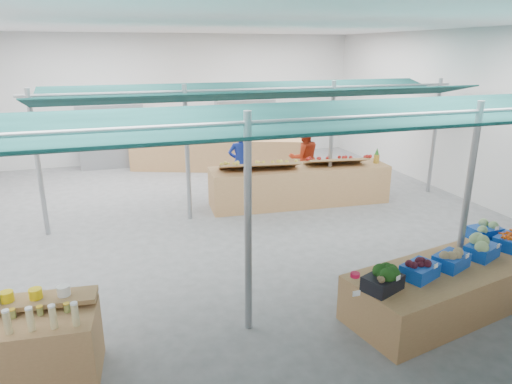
% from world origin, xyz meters
% --- Properties ---
extents(floor, '(13.00, 13.00, 0.00)m').
position_xyz_m(floor, '(0.00, 0.00, 0.00)').
color(floor, '#5E5E60').
rests_on(floor, ground).
extents(hall, '(13.00, 13.00, 13.00)m').
position_xyz_m(hall, '(0.00, 1.44, 2.65)').
color(hall, silver).
rests_on(hall, ground).
extents(pole_grid, '(10.00, 4.60, 3.00)m').
position_xyz_m(pole_grid, '(0.75, -1.75, 1.81)').
color(pole_grid, gray).
rests_on(pole_grid, floor).
extents(awnings, '(9.50, 7.08, 0.30)m').
position_xyz_m(awnings, '(0.75, -1.75, 2.78)').
color(awnings, '#092928').
rests_on(awnings, pole_grid).
extents(back_shelving_left, '(2.00, 0.50, 2.00)m').
position_xyz_m(back_shelving_left, '(-2.50, 6.00, 1.00)').
color(back_shelving_left, '#B23F33').
rests_on(back_shelving_left, floor).
extents(back_shelving_right, '(2.00, 0.50, 2.00)m').
position_xyz_m(back_shelving_right, '(2.00, 6.00, 1.00)').
color(back_shelving_right, '#B23F33').
rests_on(back_shelving_right, floor).
extents(bottle_shelf, '(1.92, 1.28, 1.10)m').
position_xyz_m(bottle_shelf, '(-3.86, -4.18, 0.45)').
color(bottle_shelf, '#9B6E43').
rests_on(bottle_shelf, floor).
extents(veg_counter, '(3.69, 1.82, 0.69)m').
position_xyz_m(veg_counter, '(2.11, -4.43, 0.34)').
color(veg_counter, '#9B6E43').
rests_on(veg_counter, floor).
extents(fruit_counter, '(4.48, 1.39, 0.95)m').
position_xyz_m(fruit_counter, '(1.79, 0.70, 0.47)').
color(fruit_counter, '#9B6E43').
rests_on(fruit_counter, floor).
extents(far_counter, '(5.62, 3.10, 1.01)m').
position_xyz_m(far_counter, '(0.75, 4.70, 0.50)').
color(far_counter, '#9B6E43').
rests_on(far_counter, floor).
extents(vendor_left, '(0.67, 0.47, 1.77)m').
position_xyz_m(vendor_left, '(0.59, 1.80, 0.88)').
color(vendor_left, navy).
rests_on(vendor_left, floor).
extents(vendor_right, '(0.91, 0.73, 1.77)m').
position_xyz_m(vendor_right, '(2.39, 1.80, 0.88)').
color(vendor_right, '#B32F16').
rests_on(vendor_right, floor).
extents(crate_broccoli, '(0.59, 0.51, 0.35)m').
position_xyz_m(crate_broccoli, '(0.61, -4.72, 0.85)').
color(crate_broccoli, black).
rests_on(crate_broccoli, veg_counter).
extents(crate_beets, '(0.59, 0.51, 0.29)m').
position_xyz_m(crate_beets, '(1.29, -4.59, 0.82)').
color(crate_beets, '#1046B7').
rests_on(crate_beets, veg_counter).
extents(crate_celeriac, '(0.59, 0.51, 0.31)m').
position_xyz_m(crate_celeriac, '(1.92, -4.47, 0.83)').
color(crate_celeriac, '#1046B7').
rests_on(crate_celeriac, veg_counter).
extents(crate_cabbage, '(0.59, 0.51, 0.35)m').
position_xyz_m(crate_cabbage, '(2.59, -4.34, 0.85)').
color(crate_cabbage, '#1046B7').
rests_on(crate_cabbage, veg_counter).
extents(crate_carrots, '(0.59, 0.51, 0.29)m').
position_xyz_m(crate_carrots, '(3.27, -4.21, 0.80)').
color(crate_carrots, '#1046B7').
rests_on(crate_carrots, veg_counter).
extents(sparrow, '(0.12, 0.09, 0.11)m').
position_xyz_m(sparrow, '(0.48, -4.87, 0.94)').
color(sparrow, brown).
rests_on(sparrow, crate_broccoli).
extents(pole_ribbon, '(0.12, 0.12, 0.28)m').
position_xyz_m(pole_ribbon, '(0.06, -4.94, 1.08)').
color(pole_ribbon, '#BF0C31').
rests_on(pole_ribbon, pole_grid).
extents(apple_heap_yellow, '(1.98, 0.98, 0.27)m').
position_xyz_m(apple_heap_yellow, '(0.73, 0.68, 1.11)').
color(apple_heap_yellow, '#997247').
rests_on(apple_heap_yellow, fruit_counter).
extents(apple_heap_red, '(1.59, 0.92, 0.27)m').
position_xyz_m(apple_heap_red, '(2.67, 0.53, 1.11)').
color(apple_heap_red, '#997247').
rests_on(apple_heap_red, fruit_counter).
extents(pineapple, '(0.14, 0.14, 0.39)m').
position_xyz_m(pineapple, '(3.77, 0.44, 1.13)').
color(pineapple, '#8C6019').
rests_on(pineapple, fruit_counter).
extents(crate_extra, '(0.52, 0.42, 0.32)m').
position_xyz_m(crate_extra, '(3.18, -3.78, 0.83)').
color(crate_extra, '#1046B7').
rests_on(crate_extra, veg_counter).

